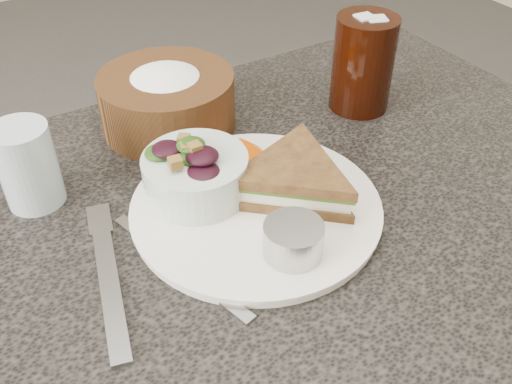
{
  "coord_description": "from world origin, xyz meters",
  "views": [
    {
      "loc": [
        -0.26,
        -0.41,
        1.19
      ],
      "look_at": [
        -0.0,
        0.02,
        0.78
      ],
      "focal_mm": 40.0,
      "sensor_mm": 36.0,
      "label": 1
    }
  ],
  "objects_px": {
    "cola_glass": "(363,60)",
    "water_glass": "(28,166)",
    "dinner_plate": "(256,208)",
    "sandwich": "(294,179)",
    "dressing_ramekin": "(293,240)",
    "salad_bowl": "(195,169)",
    "bread_basket": "(167,93)"
  },
  "relations": [
    {
      "from": "dinner_plate",
      "to": "dressing_ramekin",
      "type": "relative_size",
      "value": 4.54
    },
    {
      "from": "dressing_ramekin",
      "to": "bread_basket",
      "type": "xyz_separation_m",
      "value": [
        0.0,
        0.31,
        0.02
      ]
    },
    {
      "from": "dinner_plate",
      "to": "bread_basket",
      "type": "height_order",
      "value": "bread_basket"
    },
    {
      "from": "salad_bowl",
      "to": "dinner_plate",
      "type": "bearing_deg",
      "value": -47.51
    },
    {
      "from": "salad_bowl",
      "to": "dressing_ramekin",
      "type": "relative_size",
      "value": 1.94
    },
    {
      "from": "sandwich",
      "to": "dressing_ramekin",
      "type": "distance_m",
      "value": 0.1
    },
    {
      "from": "dinner_plate",
      "to": "water_glass",
      "type": "xyz_separation_m",
      "value": [
        -0.21,
        0.15,
        0.04
      ]
    },
    {
      "from": "salad_bowl",
      "to": "dressing_ramekin",
      "type": "distance_m",
      "value": 0.15
    },
    {
      "from": "cola_glass",
      "to": "water_glass",
      "type": "relative_size",
      "value": 1.46
    },
    {
      "from": "sandwich",
      "to": "dressing_ramekin",
      "type": "relative_size",
      "value": 2.7
    },
    {
      "from": "dressing_ramekin",
      "to": "cola_glass",
      "type": "xyz_separation_m",
      "value": [
        0.26,
        0.21,
        0.04
      ]
    },
    {
      "from": "dinner_plate",
      "to": "water_glass",
      "type": "height_order",
      "value": "water_glass"
    },
    {
      "from": "salad_bowl",
      "to": "cola_glass",
      "type": "distance_m",
      "value": 0.31
    },
    {
      "from": "sandwich",
      "to": "dressing_ramekin",
      "type": "bearing_deg",
      "value": -83.02
    },
    {
      "from": "dinner_plate",
      "to": "sandwich",
      "type": "height_order",
      "value": "sandwich"
    },
    {
      "from": "dinner_plate",
      "to": "cola_glass",
      "type": "bearing_deg",
      "value": 26.72
    },
    {
      "from": "water_glass",
      "to": "dressing_ramekin",
      "type": "bearing_deg",
      "value": -49.84
    },
    {
      "from": "sandwich",
      "to": "bread_basket",
      "type": "xyz_separation_m",
      "value": [
        -0.05,
        0.23,
        0.02
      ]
    },
    {
      "from": "water_glass",
      "to": "dinner_plate",
      "type": "bearing_deg",
      "value": -36.02
    },
    {
      "from": "dinner_plate",
      "to": "dressing_ramekin",
      "type": "height_order",
      "value": "dressing_ramekin"
    },
    {
      "from": "water_glass",
      "to": "bread_basket",
      "type": "bearing_deg",
      "value": 18.72
    },
    {
      "from": "sandwich",
      "to": "dinner_plate",
      "type": "bearing_deg",
      "value": -147.65
    },
    {
      "from": "dressing_ramekin",
      "to": "cola_glass",
      "type": "height_order",
      "value": "cola_glass"
    },
    {
      "from": "sandwich",
      "to": "cola_glass",
      "type": "height_order",
      "value": "cola_glass"
    },
    {
      "from": "bread_basket",
      "to": "water_glass",
      "type": "height_order",
      "value": "bread_basket"
    },
    {
      "from": "bread_basket",
      "to": "cola_glass",
      "type": "relative_size",
      "value": 1.25
    },
    {
      "from": "salad_bowl",
      "to": "sandwich",
      "type": "bearing_deg",
      "value": -32.41
    },
    {
      "from": "dressing_ramekin",
      "to": "sandwich",
      "type": "bearing_deg",
      "value": 55.89
    },
    {
      "from": "bread_basket",
      "to": "dinner_plate",
      "type": "bearing_deg",
      "value": -87.98
    },
    {
      "from": "cola_glass",
      "to": "water_glass",
      "type": "bearing_deg",
      "value": 176.85
    },
    {
      "from": "cola_glass",
      "to": "dressing_ramekin",
      "type": "bearing_deg",
      "value": -140.63
    },
    {
      "from": "water_glass",
      "to": "cola_glass",
      "type": "bearing_deg",
      "value": -3.15
    }
  ]
}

